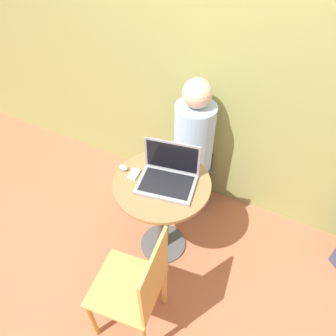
% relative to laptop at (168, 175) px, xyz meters
% --- Properties ---
extents(ground_plane, '(12.00, 12.00, 0.00)m').
position_rel_laptop_xyz_m(ground_plane, '(-0.03, -0.03, -0.81)').
color(ground_plane, '#B26042').
extents(back_wall, '(7.00, 0.05, 2.60)m').
position_rel_laptop_xyz_m(back_wall, '(-0.03, 0.73, 0.49)').
color(back_wall, '#939956').
rests_on(back_wall, ground_plane).
extents(round_table, '(0.66, 0.66, 0.76)m').
position_rel_laptop_xyz_m(round_table, '(-0.03, -0.03, -0.27)').
color(round_table, '#4C4C51').
rests_on(round_table, ground_plane).
extents(laptop, '(0.42, 0.34, 0.27)m').
position_rel_laptop_xyz_m(laptop, '(0.00, 0.00, 0.00)').
color(laptop, gray).
rests_on(laptop, round_table).
extents(cell_phone, '(0.07, 0.11, 0.02)m').
position_rel_laptop_xyz_m(cell_phone, '(-0.23, -0.06, -0.05)').
color(cell_phone, silver).
rests_on(cell_phone, round_table).
extents(computer_mouse, '(0.07, 0.04, 0.04)m').
position_rel_laptop_xyz_m(computer_mouse, '(-0.33, -0.05, -0.04)').
color(computer_mouse, '#B2B2B7').
rests_on(computer_mouse, round_table).
extents(chair_empty, '(0.45, 0.45, 0.94)m').
position_rel_laptop_xyz_m(chair_empty, '(0.12, -0.64, -0.33)').
color(chair_empty, tan).
rests_on(chair_empty, ground_plane).
extents(person_seated, '(0.36, 0.50, 1.24)m').
position_rel_laptop_xyz_m(person_seated, '(-0.05, 0.56, -0.28)').
color(person_seated, '#3D4766').
rests_on(person_seated, ground_plane).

